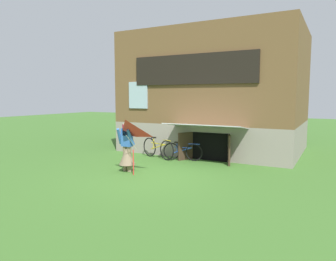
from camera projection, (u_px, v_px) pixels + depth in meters
ground_plane at (152, 176)px, 9.49m from camera, size 60.00×60.00×0.00m
log_house at (216, 93)px, 14.09m from camera, size 7.35×6.28×5.15m
person at (127, 150)px, 9.99m from camera, size 0.61×0.52×1.61m
kite at (125, 133)px, 9.30m from camera, size 0.92×0.90×1.62m
bicycle_blue at (183, 151)px, 11.75m from camera, size 1.51×0.33×0.70m
bicycle_yellow at (158, 148)px, 12.15m from camera, size 1.72×0.64×0.82m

